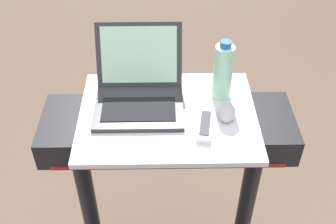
{
  "coord_description": "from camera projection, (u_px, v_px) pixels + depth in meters",
  "views": [
    {
      "loc": [
        -0.02,
        -0.41,
        2.06
      ],
      "look_at": [
        0.0,
        0.65,
        1.14
      ],
      "focal_mm": 45.03,
      "sensor_mm": 36.0,
      "label": 1
    }
  ],
  "objects": [
    {
      "name": "laptop",
      "position": [
        139.0,
        90.0,
        1.49
      ],
      "size": [
        0.31,
        0.33,
        0.23
      ],
      "rotation": [
        0.0,
        0.0,
        -0.06
      ],
      "color": "#2D2D30",
      "rests_on": "desk_board"
    },
    {
      "name": "tv_remote",
      "position": [
        205.0,
        125.0,
        1.41
      ],
      "size": [
        0.07,
        0.17,
        0.02
      ],
      "color": "silver",
      "rests_on": "desk_board"
    },
    {
      "name": "computer_mouse",
      "position": [
        227.0,
        112.0,
        1.45
      ],
      "size": [
        0.08,
        0.11,
        0.03
      ],
      "primitive_type": "ellipsoid",
      "rotation": [
        0.0,
        0.0,
        -0.18
      ],
      "color": "#B2B2B7",
      "rests_on": "desk_board"
    },
    {
      "name": "desk_board",
      "position": [
        168.0,
        116.0,
        1.48
      ],
      "size": [
        0.62,
        0.47,
        0.02
      ],
      "primitive_type": "cube",
      "color": "silver",
      "rests_on": "treadmill_base"
    },
    {
      "name": "water_bottle",
      "position": [
        223.0,
        71.0,
        1.48
      ],
      "size": [
        0.07,
        0.07,
        0.23
      ],
      "color": "#9EDBB2",
      "rests_on": "desk_board"
    }
  ]
}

